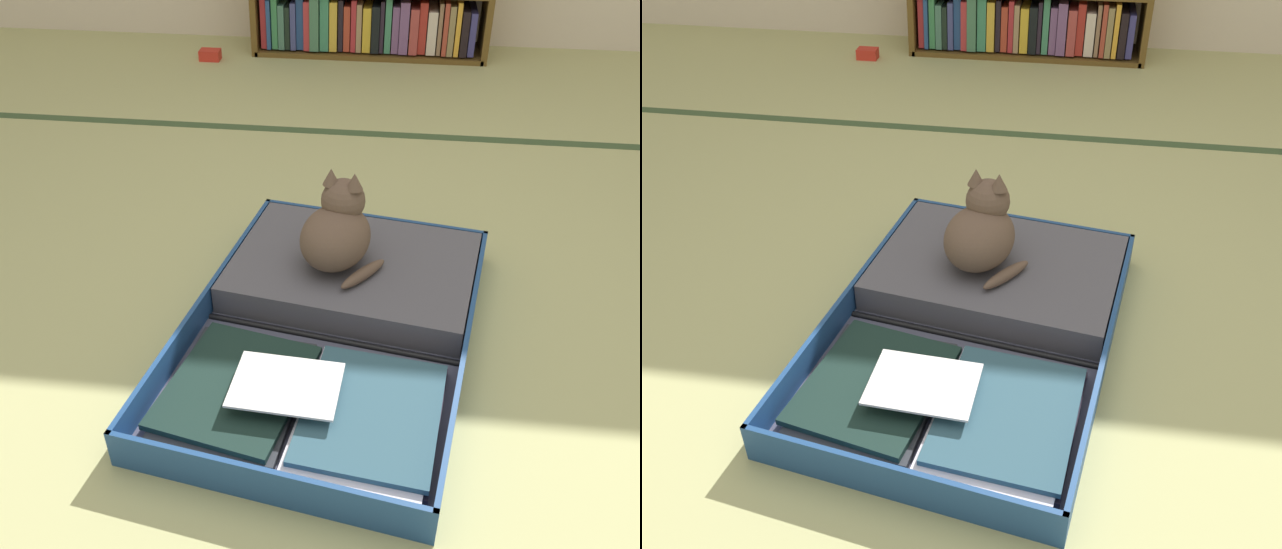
{
  "view_description": "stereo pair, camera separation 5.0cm",
  "coord_description": "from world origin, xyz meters",
  "views": [
    {
      "loc": [
        -0.01,
        -1.32,
        1.18
      ],
      "look_at": [
        -0.17,
        0.05,
        0.17
      ],
      "focal_mm": 39.21,
      "sensor_mm": 36.0,
      "label": 1
    },
    {
      "loc": [
        0.04,
        -1.32,
        1.18
      ],
      "look_at": [
        -0.17,
        0.05,
        0.17
      ],
      "focal_mm": 39.21,
      "sensor_mm": 36.0,
      "label": 2
    }
  ],
  "objects": [
    {
      "name": "tatami_border",
      "position": [
        0.0,
        1.25,
        0.0
      ],
      "size": [
        4.8,
        0.05,
        0.0
      ],
      "color": "#3C5331",
      "rests_on": "ground_plane"
    },
    {
      "name": "ground_plane",
      "position": [
        0.0,
        0.0,
        0.0
      ],
      "size": [
        10.0,
        10.0,
        0.0
      ],
      "primitive_type": "plane",
      "color": "tan"
    },
    {
      "name": "small_red_pouch",
      "position": [
        -0.96,
        2.02,
        0.02
      ],
      "size": [
        0.1,
        0.07,
        0.05
      ],
      "color": "red",
      "rests_on": "ground_plane"
    },
    {
      "name": "black_cat",
      "position": [
        -0.15,
        0.22,
        0.19
      ],
      "size": [
        0.26,
        0.27,
        0.26
      ],
      "color": "brown",
      "rests_on": "open_suitcase"
    },
    {
      "name": "open_suitcase",
      "position": [
        -0.13,
        0.07,
        0.04
      ],
      "size": [
        0.82,
        1.07,
        0.1
      ],
      "color": "navy",
      "rests_on": "ground_plane"
    }
  ]
}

